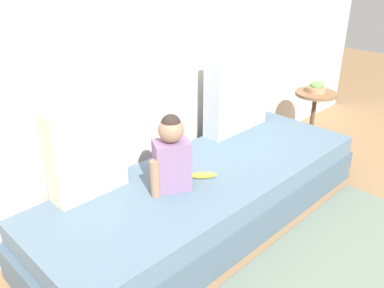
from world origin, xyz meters
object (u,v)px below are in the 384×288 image
Objects in this scene: couch at (208,196)px; throw_pillow_left at (85,151)px; banana at (203,175)px; throw_pillow_right at (237,94)px; fruit_bowl at (317,88)px; side_table at (314,105)px; toddler at (172,154)px.

couch is 4.53× the size of throw_pillow_left.
couch is at bearing 23.53° from banana.
couch is at bearing -26.06° from throw_pillow_left.
throw_pillow_right is 0.92m from fruit_bowl.
banana is 0.32× the size of side_table.
side_table is 3.08× the size of fruit_bowl.
banana is at bearing -31.55° from throw_pillow_left.
throw_pillow_right reaches higher than throw_pillow_left.
toddler reaches higher than couch.
throw_pillow_right is 1.03m from toddler.
side_table is (1.57, 0.13, 0.22)m from couch.
banana is (0.60, -0.37, -0.25)m from throw_pillow_left.
throw_pillow_left reaches higher than fruit_bowl.
fruit_bowl is (1.65, 0.17, 0.17)m from banana.
couch is 0.51m from toddler.
banana is at bearing -156.47° from couch.
side_table is (0.89, -0.20, -0.27)m from throw_pillow_right.
throw_pillow_left reaches higher than toddler.
fruit_bowl reaches higher than side_table.
throw_pillow_right reaches higher than couch.
banana is (0.22, -0.06, -0.21)m from toddler.
side_table is (2.25, -0.20, -0.24)m from throw_pillow_left.
throw_pillow_left is (-0.68, 0.33, 0.46)m from couch.
throw_pillow_right is at bearing 26.06° from couch.
throw_pillow_right is 0.96m from side_table.
toddler is 1.87m from fruit_bowl.
banana is 1.67m from fruit_bowl.
side_table is at bearing 3.37° from toddler.
couch is 4.14× the size of throw_pillow_right.
toddler is at bearing -162.32° from throw_pillow_right.
side_table is (1.87, 0.11, -0.20)m from toddler.
banana is at bearing -154.21° from throw_pillow_right.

